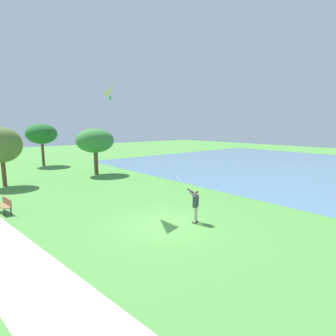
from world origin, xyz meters
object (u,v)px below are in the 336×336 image
object	(u,v)px
park_bench_near_walkway	(5,204)
person_kite_flyer	(195,203)
tree_treeline_right	(41,134)
tree_lakeside_far	(1,145)
flying_kite	(114,93)
tree_lakeside_near	(95,141)

from	to	relation	value
park_bench_near_walkway	person_kite_flyer	bearing A→B (deg)	-48.90
person_kite_flyer	tree_treeline_right	world-z (taller)	tree_treeline_right
person_kite_flyer	tree_lakeside_far	distance (m)	17.57
person_kite_flyer	flying_kite	bearing A→B (deg)	115.71
park_bench_near_walkway	tree_lakeside_near	bearing A→B (deg)	40.20
flying_kite	park_bench_near_walkway	world-z (taller)	flying_kite
flying_kite	tree_lakeside_far	size ratio (longest dim) A/B	1.11
flying_kite	tree_treeline_right	bearing A→B (deg)	84.76
flying_kite	tree_lakeside_near	bearing A→B (deg)	69.86
tree_lakeside_near	tree_treeline_right	world-z (taller)	tree_treeline_right
flying_kite	tree_lakeside_near	world-z (taller)	flying_kite
tree_lakeside_near	flying_kite	bearing A→B (deg)	-110.14
tree_lakeside_far	tree_treeline_right	world-z (taller)	tree_treeline_right
flying_kite	tree_lakeside_near	size ratio (longest dim) A/B	1.15
person_kite_flyer	flying_kite	world-z (taller)	flying_kite
person_kite_flyer	tree_lakeside_near	world-z (taller)	tree_lakeside_near
tree_lakeside_far	tree_treeline_right	size ratio (longest dim) A/B	0.93
tree_lakeside_far	flying_kite	bearing A→B (deg)	-72.00
person_kite_flyer	tree_lakeside_near	xyz separation A→B (m)	(2.35, 16.46, 2.45)
person_kite_flyer	tree_lakeside_far	world-z (taller)	tree_lakeside_far
flying_kite	tree_lakeside_near	distance (m)	13.32
flying_kite	tree_treeline_right	distance (m)	22.40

